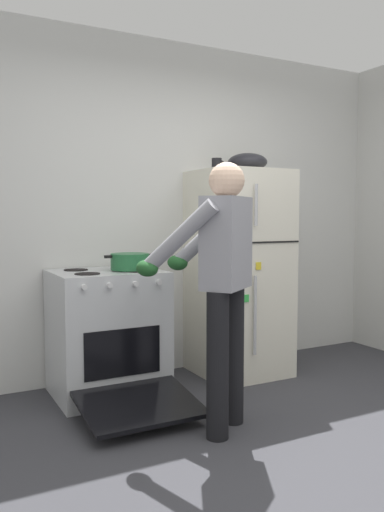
# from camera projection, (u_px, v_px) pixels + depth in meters

# --- Properties ---
(ground) EXTENTS (8.00, 8.00, 0.00)m
(ground) POSITION_uv_depth(u_px,v_px,m) (315.00, 468.00, 2.66)
(ground) COLOR #38383D
(kitchen_wall_back) EXTENTS (6.00, 0.10, 2.70)m
(kitchen_wall_back) POSITION_uv_depth(u_px,v_px,m) (159.00, 208.00, 4.27)
(kitchen_wall_back) COLOR silver
(kitchen_wall_back) RESTS_ON ground
(refrigerator) EXTENTS (0.68, 0.72, 1.65)m
(refrigerator) POSITION_uv_depth(u_px,v_px,m) (238.00, 273.00, 4.23)
(refrigerator) COLOR silver
(refrigerator) RESTS_ON ground
(stove_range) EXTENTS (0.76, 1.21, 0.90)m
(stove_range) POSITION_uv_depth(u_px,v_px,m) (108.00, 334.00, 3.72)
(stove_range) COLOR silver
(stove_range) RESTS_ON ground
(person_cook) EXTENTS (0.69, 0.73, 1.60)m
(person_cook) POSITION_uv_depth(u_px,v_px,m) (220.00, 272.00, 3.07)
(person_cook) COLOR black
(person_cook) RESTS_ON ground
(red_pot) EXTENTS (0.38, 0.28, 0.12)m
(red_pot) POSITION_uv_depth(u_px,v_px,m) (130.00, 262.00, 3.73)
(red_pot) COLOR #236638
(red_pot) RESTS_ON stove_range
(coffee_mug) EXTENTS (0.11, 0.08, 0.10)m
(coffee_mug) POSITION_uv_depth(u_px,v_px,m) (217.00, 164.00, 4.13)
(coffee_mug) COLOR black
(coffee_mug) RESTS_ON refrigerator
(mixing_bowl) EXTENTS (0.32, 0.32, 0.14)m
(mixing_bowl) POSITION_uv_depth(u_px,v_px,m) (247.00, 162.00, 4.20)
(mixing_bowl) COLOR black
(mixing_bowl) RESTS_ON refrigerator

